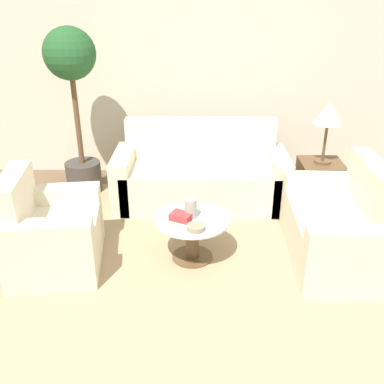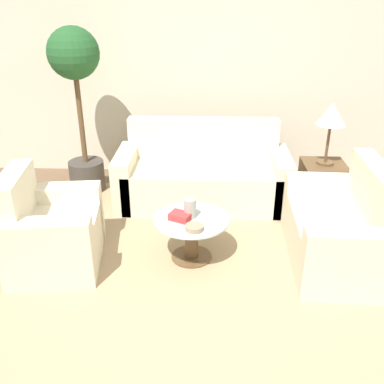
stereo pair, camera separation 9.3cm
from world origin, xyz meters
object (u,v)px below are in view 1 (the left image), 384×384
at_px(loveseat, 343,229).
at_px(book_stack, 181,216).
at_px(table_lamp, 329,115).
at_px(sofa_main, 200,176).
at_px(coffee_table, 192,233).
at_px(armchair, 49,235).
at_px(vase, 191,208).
at_px(potted_plant, 74,90).
at_px(bowl, 196,228).

bearing_deg(loveseat, book_stack, -86.37).
distance_m(table_lamp, book_stack, 1.93).
bearing_deg(loveseat, sofa_main, -131.37).
bearing_deg(coffee_table, loveseat, 0.95).
xyz_separation_m(armchair, vase, (1.24, 0.14, 0.20)).
relative_size(armchair, vase, 5.48).
xyz_separation_m(vase, book_stack, (-0.08, -0.05, -0.06)).
height_order(table_lamp, potted_plant, potted_plant).
bearing_deg(potted_plant, armchair, -87.06).
distance_m(loveseat, potted_plant, 3.17).
bearing_deg(sofa_main, book_stack, -98.05).
bearing_deg(coffee_table, armchair, -174.93).
relative_size(coffee_table, book_stack, 3.04).
height_order(potted_plant, bowl, potted_plant).
distance_m(sofa_main, book_stack, 1.26).
height_order(coffee_table, vase, vase).
height_order(armchair, potted_plant, potted_plant).
bearing_deg(sofa_main, potted_plant, 170.85).
relative_size(coffee_table, bowl, 4.38).
bearing_deg(sofa_main, vase, -94.48).
distance_m(coffee_table, bowl, 0.26).
bearing_deg(bowl, potted_plant, 129.72).
relative_size(potted_plant, vase, 10.84).
distance_m(armchair, bowl, 1.29).
bearing_deg(armchair, coffee_table, -92.09).
bearing_deg(sofa_main, table_lamp, -7.57).
height_order(armchair, loveseat, loveseat).
bearing_deg(coffee_table, book_stack, -165.62).
relative_size(sofa_main, vase, 10.97).
height_order(table_lamp, bowl, table_lamp).
xyz_separation_m(table_lamp, potted_plant, (-2.73, 0.40, 0.17)).
bearing_deg(bowl, loveseat, 9.67).
xyz_separation_m(table_lamp, book_stack, (-1.49, -1.06, -0.62)).
bearing_deg(potted_plant, coffee_table, -47.35).
bearing_deg(vase, coffee_table, -69.77).
distance_m(armchair, potted_plant, 1.81).
height_order(sofa_main, bowl, sofa_main).
distance_m(armchair, book_stack, 1.17).
bearing_deg(potted_plant, loveseat, -27.89).
bearing_deg(bowl, armchair, 175.95).
relative_size(loveseat, table_lamp, 1.94).
relative_size(sofa_main, coffee_table, 2.86).
bearing_deg(vase, bowl, -78.40).
height_order(armchair, table_lamp, table_lamp).
relative_size(potted_plant, book_stack, 8.59).
bearing_deg(armchair, sofa_main, -52.32).
relative_size(sofa_main, loveseat, 1.50).
bearing_deg(table_lamp, sofa_main, 172.43).
xyz_separation_m(armchair, table_lamp, (2.65, 1.15, 0.77)).
bearing_deg(sofa_main, armchair, -135.16).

